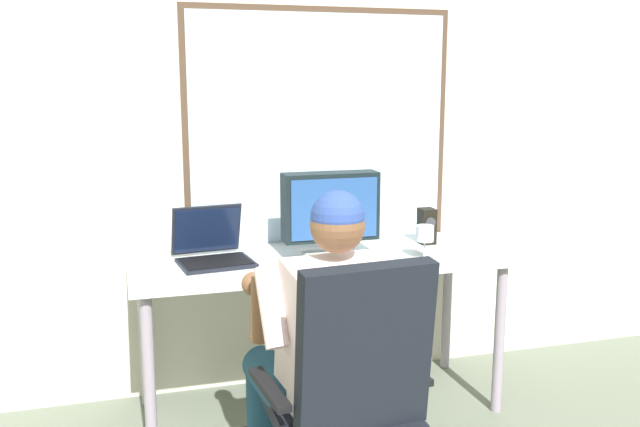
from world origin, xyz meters
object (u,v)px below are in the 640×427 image
crt_monitor (330,209)px  desk_speaker (427,226)px  office_chair (352,387)px  wine_glass (425,235)px  laptop (212,247)px  person_seated (324,341)px  desk (320,274)px

crt_monitor → desk_speaker: (0.54, 0.09, -0.13)m
office_chair → wine_glass: (0.62, 0.78, 0.31)m
laptop → person_seated: bearing=-68.1°
person_seated → crt_monitor: person_seated is taller
person_seated → desk_speaker: 1.15m
person_seated → desk_speaker: bearing=46.0°
office_chair → person_seated: person_seated is taller
person_seated → crt_monitor: size_ratio=2.67×
office_chair → laptop: (-0.33, 1.02, 0.27)m
person_seated → laptop: person_seated is taller
wine_glass → person_seated: bearing=-140.5°
office_chair → laptop: office_chair is taller
desk → office_chair: bearing=-99.8°
desk_speaker → office_chair: bearing=-125.5°
desk → crt_monitor: (0.06, 0.02, 0.31)m
wine_glass → laptop: bearing=166.0°
desk → crt_monitor: crt_monitor is taller
office_chair → laptop: 1.10m
crt_monitor → desk_speaker: size_ratio=2.52×
desk_speaker → crt_monitor: bearing=-170.0°
laptop → desk_speaker: size_ratio=2.05×
person_seated → wine_glass: 0.86m
desk → laptop: (-0.49, 0.07, 0.15)m
office_chair → person_seated: bearing=94.8°
person_seated → desk_speaker: person_seated is taller
desk → laptop: laptop is taller
office_chair → crt_monitor: size_ratio=2.24×
crt_monitor → person_seated: bearing=-108.8°
crt_monitor → office_chair: bearing=-102.9°
crt_monitor → desk_speaker: crt_monitor is taller
desk → desk_speaker: (0.60, 0.11, 0.17)m
laptop → crt_monitor: bearing=-5.1°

